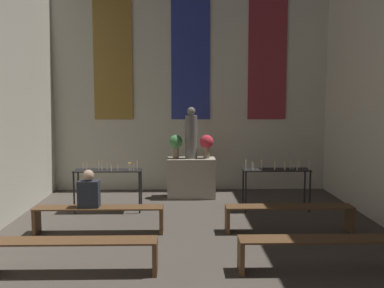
% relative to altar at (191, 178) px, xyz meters
% --- Properties ---
extents(wall_back, '(7.18, 0.16, 5.70)m').
position_rel_altar_xyz_m(wall_back, '(0.00, 0.95, 2.41)').
color(wall_back, beige).
rests_on(wall_back, ground_plane).
extents(altar, '(1.12, 0.59, 0.94)m').
position_rel_altar_xyz_m(altar, '(0.00, 0.00, 0.00)').
color(altar, '#ADA38E').
rests_on(altar, ground_plane).
extents(statue, '(0.28, 0.28, 1.21)m').
position_rel_altar_xyz_m(statue, '(0.00, 0.00, 1.03)').
color(statue, slate).
rests_on(statue, altar).
extents(flower_vase_left, '(0.32, 0.32, 0.56)m').
position_rel_altar_xyz_m(flower_vase_left, '(-0.37, 0.00, 0.83)').
color(flower_vase_left, '#937A5B').
rests_on(flower_vase_left, altar).
extents(flower_vase_right, '(0.32, 0.32, 0.56)m').
position_rel_altar_xyz_m(flower_vase_right, '(0.37, 0.00, 0.83)').
color(flower_vase_right, '#937A5B').
rests_on(flower_vase_right, altar).
extents(candle_rack_left, '(1.39, 0.44, 1.08)m').
position_rel_altar_xyz_m(candle_rack_left, '(-1.75, -1.23, 0.29)').
color(candle_rack_left, black).
rests_on(candle_rack_left, ground_plane).
extents(candle_rack_right, '(1.39, 0.44, 1.08)m').
position_rel_altar_xyz_m(candle_rack_right, '(1.76, -1.23, 0.29)').
color(candle_rack_right, black).
rests_on(candle_rack_right, ground_plane).
extents(pew_third_left, '(2.24, 0.36, 0.47)m').
position_rel_altar_xyz_m(pew_third_left, '(-1.67, -4.46, -0.12)').
color(pew_third_left, brown).
rests_on(pew_third_left, ground_plane).
extents(pew_third_right, '(2.24, 0.36, 0.47)m').
position_rel_altar_xyz_m(pew_third_right, '(1.67, -4.46, -0.12)').
color(pew_third_right, brown).
rests_on(pew_third_right, ground_plane).
extents(pew_back_left, '(2.24, 0.36, 0.47)m').
position_rel_altar_xyz_m(pew_back_left, '(-1.67, -2.71, -0.12)').
color(pew_back_left, brown).
rests_on(pew_back_left, ground_plane).
extents(pew_back_right, '(2.24, 0.36, 0.47)m').
position_rel_altar_xyz_m(pew_back_right, '(1.67, -2.71, -0.12)').
color(pew_back_right, brown).
rests_on(pew_back_right, ground_plane).
extents(person_seated, '(0.36, 0.24, 0.66)m').
position_rel_altar_xyz_m(person_seated, '(-1.84, -2.71, 0.28)').
color(person_seated, '#282D38').
rests_on(person_seated, pew_back_left).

